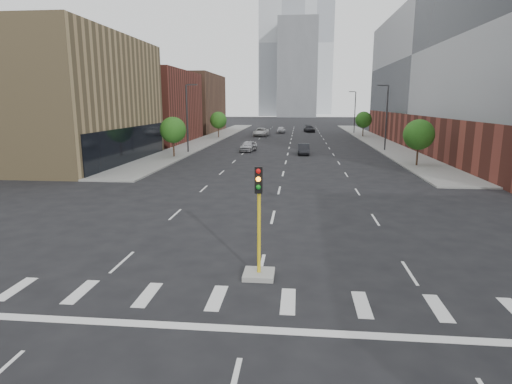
# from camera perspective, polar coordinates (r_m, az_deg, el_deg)

# --- Properties ---
(sidewalk_left_far) EXTENTS (5.00, 92.00, 0.15)m
(sidewalk_left_far) POSITION_cam_1_polar(r_m,az_deg,el_deg) (82.62, -5.82, 7.18)
(sidewalk_left_far) COLOR gray
(sidewalk_left_far) RESTS_ON ground
(sidewalk_right_far) EXTENTS (5.00, 92.00, 0.15)m
(sidewalk_right_far) POSITION_cam_1_polar(r_m,az_deg,el_deg) (82.09, 15.32, 6.80)
(sidewalk_right_far) COLOR gray
(sidewalk_right_far) RESTS_ON ground
(building_left_mid) EXTENTS (20.00, 24.00, 14.00)m
(building_left_mid) POSITION_cam_1_polar(r_m,az_deg,el_deg) (54.94, -26.59, 10.93)
(building_left_mid) COLOR #947C53
(building_left_mid) RESTS_ON ground
(building_left_far_a) EXTENTS (20.00, 22.00, 12.00)m
(building_left_far_a) POSITION_cam_1_polar(r_m,az_deg,el_deg) (78.25, -16.29, 10.87)
(building_left_far_a) COLOR brown
(building_left_far_a) RESTS_ON ground
(building_left_far_b) EXTENTS (20.00, 24.00, 13.00)m
(building_left_far_b) POSITION_cam_1_polar(r_m,az_deg,el_deg) (102.85, -10.84, 11.53)
(building_left_far_b) COLOR brown
(building_left_far_b) RESTS_ON ground
(building_right_main) EXTENTS (24.00, 70.00, 22.00)m
(building_right_main) POSITION_cam_1_polar(r_m,az_deg,el_deg) (72.47, 29.41, 13.77)
(building_right_main) COLOR brown
(building_right_main) RESTS_ON ground
(tower_left) EXTENTS (22.00, 22.00, 70.00)m
(tower_left) POSITION_cam_1_polar(r_m,az_deg,el_deg) (228.64, 3.51, 18.94)
(tower_left) COLOR #B2B7BC
(tower_left) RESTS_ON ground
(tower_right) EXTENTS (20.00, 20.00, 80.00)m
(tower_right) POSITION_cam_1_polar(r_m,az_deg,el_deg) (268.89, 7.94, 18.86)
(tower_right) COLOR #B2B7BC
(tower_right) RESTS_ON ground
(tower_mid) EXTENTS (18.00, 18.00, 44.00)m
(tower_mid) POSITION_cam_1_polar(r_m,az_deg,el_deg) (207.26, 5.53, 16.03)
(tower_mid) COLOR slate
(tower_mid) RESTS_ON ground
(median_traffic_signal) EXTENTS (1.20, 1.20, 4.40)m
(median_traffic_signal) POSITION_cam_1_polar(r_m,az_deg,el_deg) (16.74, 0.38, -8.21)
(median_traffic_signal) COLOR #999993
(median_traffic_signal) RESTS_ON ground
(streetlight_right_a) EXTENTS (1.60, 0.22, 9.07)m
(streetlight_right_a) POSITION_cam_1_polar(r_m,az_deg,el_deg) (62.86, 16.95, 9.80)
(streetlight_right_a) COLOR #2D2D30
(streetlight_right_a) RESTS_ON ground
(streetlight_right_b) EXTENTS (1.60, 0.22, 9.07)m
(streetlight_right_b) POSITION_cam_1_polar(r_m,az_deg,el_deg) (97.44, 13.00, 10.56)
(streetlight_right_b) COLOR #2D2D30
(streetlight_right_b) RESTS_ON ground
(streetlight_left) EXTENTS (1.60, 0.22, 9.07)m
(streetlight_left) POSITION_cam_1_polar(r_m,az_deg,el_deg) (58.63, -9.10, 10.04)
(streetlight_left) COLOR #2D2D30
(streetlight_left) RESTS_ON ground
(tree_left_near) EXTENTS (3.20, 3.20, 4.85)m
(tree_left_near) POSITION_cam_1_polar(r_m,az_deg,el_deg) (54.05, -11.01, 8.12)
(tree_left_near) COLOR #382619
(tree_left_near) RESTS_ON ground
(tree_left_far) EXTENTS (3.20, 3.20, 4.85)m
(tree_left_far) POSITION_cam_1_polar(r_m,az_deg,el_deg) (83.21, -5.05, 9.52)
(tree_left_far) COLOR #382619
(tree_left_far) RESTS_ON ground
(tree_right_near) EXTENTS (3.20, 3.20, 4.85)m
(tree_right_near) POSITION_cam_1_polar(r_m,az_deg,el_deg) (48.46, 20.89, 7.15)
(tree_right_near) COLOR #382619
(tree_right_near) RESTS_ON ground
(tree_right_far) EXTENTS (3.20, 3.20, 4.85)m
(tree_right_far) POSITION_cam_1_polar(r_m,az_deg,el_deg) (87.65, 14.15, 9.33)
(tree_right_far) COLOR #382619
(tree_right_far) RESTS_ON ground
(car_near_left) EXTENTS (2.38, 4.59, 1.49)m
(car_near_left) POSITION_cam_1_polar(r_m,az_deg,el_deg) (59.99, -1.03, 6.14)
(car_near_left) COLOR #A4A4A9
(car_near_left) RESTS_ON ground
(car_mid_right) EXTENTS (1.53, 4.26, 1.40)m
(car_mid_right) POSITION_cam_1_polar(r_m,az_deg,el_deg) (56.89, 6.36, 5.71)
(car_mid_right) COLOR black
(car_mid_right) RESTS_ON ground
(car_far_left) EXTENTS (2.98, 5.98, 1.63)m
(car_far_left) POSITION_cam_1_polar(r_m,az_deg,el_deg) (87.88, 0.69, 8.00)
(car_far_left) COLOR silver
(car_far_left) RESTS_ON ground
(car_deep_right) EXTENTS (2.75, 5.35, 1.49)m
(car_deep_right) POSITION_cam_1_polar(r_m,az_deg,el_deg) (100.08, 7.12, 8.34)
(car_deep_right) COLOR black
(car_deep_right) RESTS_ON ground
(car_distant) EXTENTS (1.86, 4.31, 1.45)m
(car_distant) POSITION_cam_1_polar(r_m,az_deg,el_deg) (96.95, 3.35, 8.29)
(car_distant) COLOR #B3B4B8
(car_distant) RESTS_ON ground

